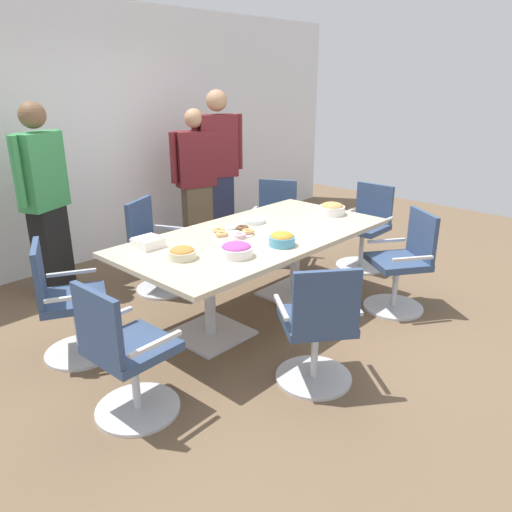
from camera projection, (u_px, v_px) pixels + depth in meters
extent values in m
cube|color=brown|center=(256.00, 313.00, 4.48)|extent=(10.00, 10.00, 0.01)
cube|color=white|center=(100.00, 135.00, 5.53)|extent=(8.00, 0.10, 2.80)
cube|color=#CCB793|center=(256.00, 236.00, 4.23)|extent=(2.40, 1.20, 0.04)
cube|color=silver|center=(211.00, 333.00, 4.10)|extent=(0.56, 0.56, 0.02)
cylinder|color=silver|center=(210.00, 294.00, 3.97)|extent=(0.09, 0.09, 0.69)
cube|color=silver|center=(294.00, 293.00, 4.85)|extent=(0.56, 0.56, 0.02)
cylinder|color=silver|center=(295.00, 259.00, 4.73)|extent=(0.09, 0.09, 0.69)
cylinder|color=silver|center=(313.00, 377.00, 3.50)|extent=(0.76, 0.76, 0.02)
cylinder|color=silver|center=(315.00, 351.00, 3.43)|extent=(0.05, 0.05, 0.41)
cube|color=#33476B|center=(316.00, 321.00, 3.35)|extent=(0.65, 0.65, 0.06)
cube|color=#33476B|center=(327.00, 302.00, 3.07)|extent=(0.37, 0.30, 0.42)
cube|color=silver|center=(281.00, 307.00, 3.27)|extent=(0.25, 0.31, 0.02)
cube|color=silver|center=(352.00, 302.00, 3.34)|extent=(0.25, 0.31, 0.02)
cylinder|color=silver|center=(393.00, 307.00, 4.57)|extent=(0.75, 0.75, 0.02)
cylinder|color=silver|center=(395.00, 286.00, 4.49)|extent=(0.05, 0.05, 0.41)
cube|color=#33476B|center=(398.00, 262.00, 4.41)|extent=(0.64, 0.64, 0.06)
cube|color=#33476B|center=(422.00, 235.00, 4.37)|extent=(0.28, 0.38, 0.42)
cube|color=silver|center=(413.00, 259.00, 4.15)|extent=(0.32, 0.24, 0.02)
cube|color=silver|center=(387.00, 241.00, 4.60)|extent=(0.32, 0.24, 0.02)
cylinder|color=silver|center=(360.00, 266.00, 5.56)|extent=(0.55, 0.55, 0.02)
cylinder|color=silver|center=(361.00, 248.00, 5.49)|extent=(0.05, 0.05, 0.41)
cube|color=#33476B|center=(363.00, 228.00, 5.41)|extent=(0.47, 0.47, 0.06)
cube|color=#33476B|center=(374.00, 203.00, 5.47)|extent=(0.05, 0.44, 0.42)
cube|color=silver|center=(384.00, 221.00, 5.21)|extent=(0.37, 0.04, 0.02)
cube|color=silver|center=(345.00, 213.00, 5.52)|extent=(0.37, 0.04, 0.02)
cylinder|color=silver|center=(273.00, 260.00, 5.74)|extent=(0.73, 0.73, 0.02)
cylinder|color=silver|center=(273.00, 242.00, 5.66)|extent=(0.05, 0.05, 0.41)
cube|color=#33476B|center=(273.00, 223.00, 5.58)|extent=(0.62, 0.62, 0.06)
cube|color=#33476B|center=(278.00, 198.00, 5.69)|extent=(0.24, 0.40, 0.42)
cube|color=silver|center=(295.00, 214.00, 5.48)|extent=(0.34, 0.20, 0.02)
cube|color=silver|center=(252.00, 211.00, 5.60)|extent=(0.34, 0.20, 0.02)
cylinder|color=silver|center=(164.00, 288.00, 4.97)|extent=(0.72, 0.72, 0.02)
cylinder|color=silver|center=(162.00, 268.00, 4.89)|extent=(0.05, 0.05, 0.41)
cube|color=#33476B|center=(161.00, 246.00, 4.81)|extent=(0.61, 0.61, 0.06)
cube|color=#33476B|center=(140.00, 221.00, 4.79)|extent=(0.41, 0.22, 0.42)
cube|color=silver|center=(171.00, 228.00, 4.99)|extent=(0.19, 0.34, 0.02)
cube|color=silver|center=(147.00, 242.00, 4.55)|extent=(0.19, 0.34, 0.02)
cylinder|color=silver|center=(81.00, 352.00, 3.82)|extent=(0.73, 0.73, 0.02)
cylinder|color=silver|center=(78.00, 327.00, 3.75)|extent=(0.05, 0.05, 0.41)
cube|color=#33476B|center=(74.00, 299.00, 3.67)|extent=(0.62, 0.62, 0.06)
cube|color=#33476B|center=(39.00, 273.00, 3.52)|extent=(0.24, 0.41, 0.42)
cube|color=silver|center=(72.00, 273.00, 3.85)|extent=(0.34, 0.19, 0.02)
cube|color=silver|center=(72.00, 298.00, 3.41)|extent=(0.34, 0.19, 0.02)
cylinder|color=silver|center=(138.00, 408.00, 3.17)|extent=(0.56, 0.56, 0.02)
cylinder|color=silver|center=(135.00, 380.00, 3.10)|extent=(0.05, 0.05, 0.41)
cube|color=#33476B|center=(132.00, 347.00, 3.02)|extent=(0.48, 0.48, 0.06)
cube|color=#33476B|center=(98.00, 325.00, 2.79)|extent=(0.06, 0.44, 0.42)
cube|color=silver|center=(107.00, 318.00, 3.13)|extent=(0.37, 0.04, 0.02)
cube|color=silver|center=(156.00, 344.00, 2.83)|extent=(0.37, 0.04, 0.02)
cube|color=black|center=(53.00, 252.00, 4.73)|extent=(0.37, 0.31, 0.87)
cube|color=#388C4C|center=(41.00, 171.00, 4.47)|extent=(0.49, 0.38, 0.69)
sphere|color=brown|center=(32.00, 115.00, 4.30)|extent=(0.24, 0.24, 0.24)
cylinder|color=#388C4C|center=(60.00, 163.00, 4.69)|extent=(0.11, 0.11, 0.62)
cylinder|color=#388C4C|center=(18.00, 172.00, 4.22)|extent=(0.11, 0.11, 0.62)
cube|color=brown|center=(198.00, 219.00, 5.94)|extent=(0.37, 0.29, 0.80)
cube|color=maroon|center=(195.00, 159.00, 5.70)|extent=(0.49, 0.35, 0.64)
sphere|color=tan|center=(194.00, 118.00, 5.54)|extent=(0.22, 0.22, 0.22)
cylinder|color=maroon|center=(216.00, 155.00, 5.80)|extent=(0.10, 0.10, 0.57)
cylinder|color=maroon|center=(173.00, 158.00, 5.57)|extent=(0.10, 0.10, 0.57)
cube|color=#232842|center=(219.00, 212.00, 6.05)|extent=(0.38, 0.32, 0.90)
cube|color=maroon|center=(218.00, 146.00, 5.77)|extent=(0.49, 0.39, 0.71)
sphere|color=tan|center=(217.00, 100.00, 5.60)|extent=(0.24, 0.24, 0.24)
cylinder|color=maroon|center=(239.00, 142.00, 5.85)|extent=(0.11, 0.11, 0.64)
cylinder|color=maroon|center=(196.00, 144.00, 5.67)|extent=(0.11, 0.11, 0.64)
cylinder|color=#4C9EC6|center=(282.00, 241.00, 3.93)|extent=(0.21, 0.21, 0.08)
ellipsoid|color=orange|center=(282.00, 236.00, 3.91)|extent=(0.19, 0.19, 0.07)
cylinder|color=beige|center=(182.00, 255.00, 3.65)|extent=(0.21, 0.21, 0.06)
ellipsoid|color=#AD702D|center=(182.00, 251.00, 3.64)|extent=(0.18, 0.18, 0.06)
cylinder|color=white|center=(236.00, 252.00, 3.69)|extent=(0.25, 0.25, 0.07)
ellipsoid|color=#9E3D8E|center=(236.00, 247.00, 3.68)|extent=(0.22, 0.22, 0.07)
cylinder|color=white|center=(332.00, 210.00, 4.81)|extent=(0.25, 0.25, 0.08)
ellipsoid|color=tan|center=(332.00, 206.00, 4.80)|extent=(0.22, 0.22, 0.08)
cylinder|color=white|center=(233.00, 233.00, 4.22)|extent=(0.35, 0.35, 0.01)
torus|color=brown|center=(243.00, 228.00, 4.31)|extent=(0.11, 0.11, 0.03)
torus|color=white|center=(232.00, 227.00, 4.33)|extent=(0.11, 0.11, 0.03)
torus|color=tan|center=(219.00, 230.00, 4.23)|extent=(0.11, 0.11, 0.03)
torus|color=tan|center=(222.00, 234.00, 4.13)|extent=(0.11, 0.11, 0.03)
torus|color=pink|center=(240.00, 235.00, 4.11)|extent=(0.11, 0.11, 0.03)
torus|color=tan|center=(248.00, 231.00, 4.21)|extent=(0.11, 0.11, 0.03)
cylinder|color=white|center=(253.00, 222.00, 4.56)|extent=(0.22, 0.22, 0.01)
cylinder|color=silver|center=(253.00, 222.00, 4.55)|extent=(0.22, 0.22, 0.01)
cylinder|color=white|center=(253.00, 221.00, 4.55)|extent=(0.22, 0.22, 0.01)
cylinder|color=silver|center=(253.00, 220.00, 4.55)|extent=(0.22, 0.22, 0.01)
cylinder|color=white|center=(253.00, 220.00, 4.55)|extent=(0.22, 0.22, 0.01)
cylinder|color=silver|center=(253.00, 219.00, 4.55)|extent=(0.22, 0.22, 0.01)
cube|color=white|center=(149.00, 242.00, 3.89)|extent=(0.20, 0.20, 0.08)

